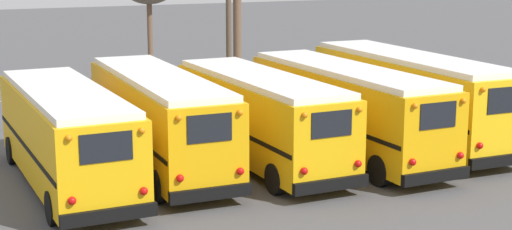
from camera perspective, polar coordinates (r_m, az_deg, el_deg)
ground_plane at (r=26.99m, az=0.41°, el=-3.58°), size 160.00×160.00×0.00m
school_bus_0 at (r=24.82m, az=-13.63°, el=-1.32°), size 2.65×9.62×3.07m
school_bus_1 at (r=26.44m, az=-7.10°, el=-0.13°), size 2.85×10.36×3.19m
school_bus_2 at (r=26.72m, az=0.28°, el=-0.04°), size 2.57×9.59×3.09m
school_bus_3 at (r=28.07m, az=6.51°, el=0.58°), size 2.54×10.43×3.19m
school_bus_4 at (r=30.43m, az=11.07°, el=1.47°), size 2.91×10.80×3.35m
fence_line at (r=34.09m, az=-5.58°, el=1.33°), size 21.15×0.06×1.42m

